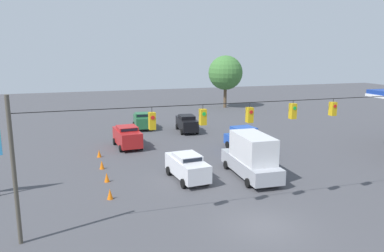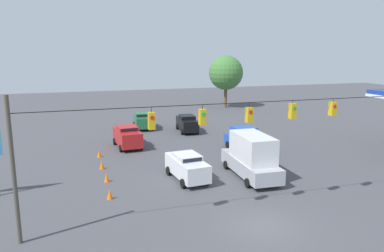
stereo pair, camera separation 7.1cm
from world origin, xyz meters
The scene contains 13 objects.
ground_plane centered at (0.00, 0.00, 0.00)m, with size 140.00×140.00×0.00m, color #47474C.
overhead_signal_span centered at (0.03, -1.92, 4.53)m, with size 23.72×0.38×7.06m.
sedan_red_withflow_far centered at (4.36, -18.33, 1.06)m, with size 2.40×4.53×2.03m.
box_truck_silver_crossing_near centered at (-2.89, -7.15, 1.54)m, with size 2.57×6.45×3.16m.
sedan_black_oncoming_deep centered at (-2.99, -23.27, 0.97)m, with size 2.23×4.63×1.86m.
pickup_truck_blue_oncoming_far centered at (-5.66, -13.74, 0.98)m, with size 2.59×5.26×2.12m.
sedan_white_withflow_mid centered at (1.65, -8.02, 0.98)m, with size 2.28×4.60×1.87m.
sedan_green_withflow_deep centered at (1.41, -26.27, 0.98)m, with size 2.33×3.98×1.87m.
traffic_cone_nearest centered at (7.20, -6.08, 0.33)m, with size 0.36×0.36×0.67m, color orange.
traffic_cone_second centered at (7.10, -9.27, 0.33)m, with size 0.36×0.36×0.67m, color orange.
traffic_cone_third centered at (7.19, -12.32, 0.33)m, with size 0.36×0.36×0.67m, color orange.
traffic_cone_fourth centered at (7.15, -15.73, 0.33)m, with size 0.36×0.36×0.67m, color orange.
tree_horizon_left centered at (-14.11, -38.78, 5.50)m, with size 5.38×5.38×8.21m.
Camera 1 is at (9.01, 16.01, 8.95)m, focal length 35.00 mm.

